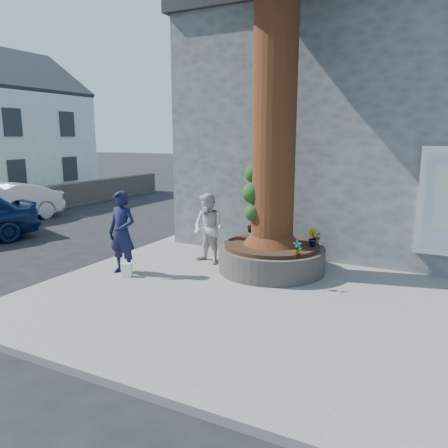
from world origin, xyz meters
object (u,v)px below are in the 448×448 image
at_px(planter, 271,257).
at_px(woman, 208,229).
at_px(car_silver, 3,204).
at_px(man, 122,233).

height_order(planter, woman, woman).
distance_m(planter, woman, 1.59).
distance_m(woman, car_silver, 9.23).
distance_m(planter, car_silver, 10.69).
bearing_deg(planter, car_silver, 172.75).
xyz_separation_m(planter, man, (-2.74, -1.62, 0.59)).
bearing_deg(man, car_silver, 157.98).
distance_m(man, car_silver, 8.40).
xyz_separation_m(man, car_silver, (-7.86, 2.96, -0.33)).
xyz_separation_m(man, woman, (1.25, 1.49, -0.08)).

